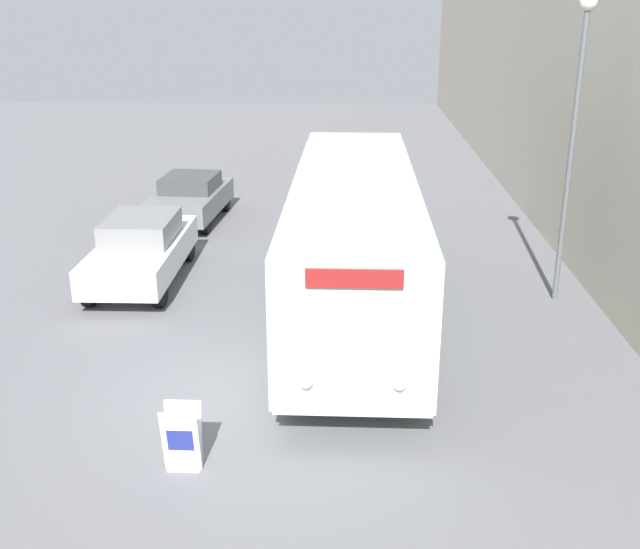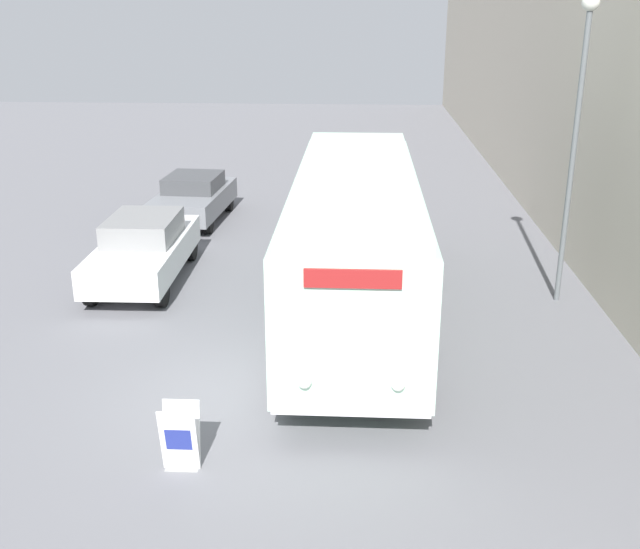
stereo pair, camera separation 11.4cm
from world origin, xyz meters
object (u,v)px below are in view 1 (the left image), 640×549
Objects in this scene: sign_board at (182,439)px; streetlamp at (576,111)px; parked_car_near at (142,249)px; parked_car_mid at (190,198)px; vintage_bus at (354,236)px.

streetlamp is at bearing 44.70° from sign_board.
parked_car_near reaches higher than parked_car_mid.
sign_board is 10.65m from streetlamp.
sign_board is (-2.44, -5.72, -1.33)m from vintage_bus.
vintage_bus reaches higher than sign_board.
streetlamp reaches higher than parked_car_mid.
parked_car_mid is at bearing 147.55° from streetlamp.
streetlamp is 12.02m from parked_car_mid.
parked_car_near is (-5.12, 2.06, -1.02)m from vintage_bus.
parked_car_near is 5.39m from parked_car_mid.
sign_board is 0.16× the size of streetlamp.
vintage_bus is at bearing 66.86° from sign_board.
sign_board is 0.22× the size of parked_car_near.
vintage_bus is 2.43× the size of parked_car_mid.
parked_car_near is at bearing 175.45° from streetlamp.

